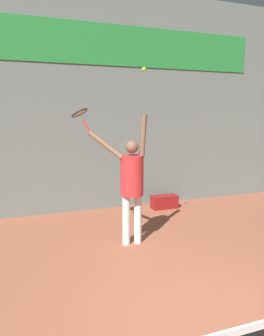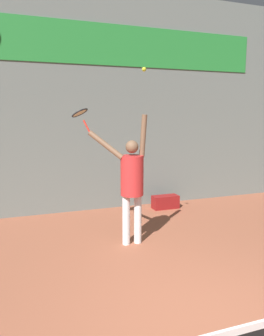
{
  "view_description": "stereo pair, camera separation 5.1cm",
  "coord_description": "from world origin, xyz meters",
  "px_view_note": "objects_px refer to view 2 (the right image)",
  "views": [
    {
      "loc": [
        -1.94,
        -2.48,
        2.2
      ],
      "look_at": [
        -0.05,
        2.59,
        1.33
      ],
      "focal_mm": 35.0,
      "sensor_mm": 36.0,
      "label": 1
    },
    {
      "loc": [
        -1.89,
        -2.5,
        2.2
      ],
      "look_at": [
        -0.05,
        2.59,
        1.33
      ],
      "focal_mm": 35.0,
      "sensor_mm": 36.0,
      "label": 2
    }
  ],
  "objects_px": {
    "tennis_ball": "(144,69)",
    "equipment_bag": "(165,202)",
    "tennis_player": "(131,180)",
    "tennis_racket": "(80,114)"
  },
  "relations": [
    {
      "from": "tennis_player",
      "to": "equipment_bag",
      "type": "height_order",
      "value": "tennis_player"
    },
    {
      "from": "tennis_ball",
      "to": "equipment_bag",
      "type": "relative_size",
      "value": 0.12
    },
    {
      "from": "equipment_bag",
      "to": "tennis_racket",
      "type": "bearing_deg",
      "value": -149.78
    },
    {
      "from": "tennis_player",
      "to": "equipment_bag",
      "type": "xyz_separation_m",
      "value": [
        1.5,
        1.77,
        -0.98
      ]
    },
    {
      "from": "tennis_player",
      "to": "tennis_racket",
      "type": "bearing_deg",
      "value": 148.41
    },
    {
      "from": "equipment_bag",
      "to": "tennis_ball",
      "type": "bearing_deg",
      "value": -125.66
    },
    {
      "from": "tennis_ball",
      "to": "equipment_bag",
      "type": "distance_m",
      "value": 3.56
    },
    {
      "from": "tennis_racket",
      "to": "equipment_bag",
      "type": "xyz_separation_m",
      "value": [
        2.25,
        1.31,
        -2.07
      ]
    },
    {
      "from": "tennis_player",
      "to": "equipment_bag",
      "type": "relative_size",
      "value": 3.56
    },
    {
      "from": "tennis_racket",
      "to": "equipment_bag",
      "type": "distance_m",
      "value": 3.32
    }
  ]
}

